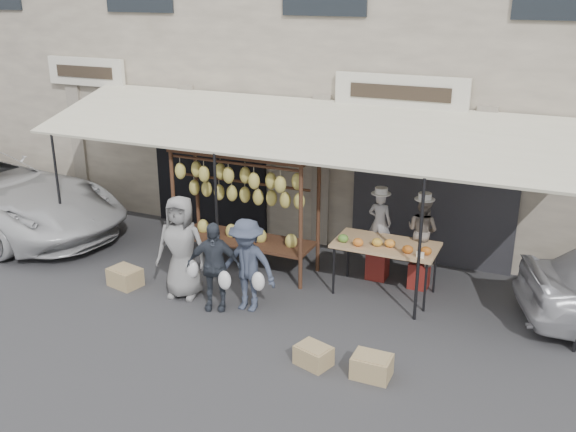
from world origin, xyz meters
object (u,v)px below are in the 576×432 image
object	(u,v)px
customer_left	(181,247)
customer_right	(247,265)
vendor_right	(422,231)
crate_near_b	(372,366)
produce_table	(385,246)
vendor_left	(380,223)
crate_near_a	(313,356)
customer_mid	(214,266)
crate_far	(125,277)
banana_rack	(243,187)

from	to	relation	value
customer_left	customer_right	size ratio (longest dim) A/B	1.14
vendor_right	customer_right	xyz separation A→B (m)	(-2.32, -1.91, -0.28)
crate_near_b	produce_table	bearing A→B (deg)	102.75
vendor_right	vendor_left	bearing A→B (deg)	14.83
customer_right	crate_near_b	world-z (taller)	customer_right
customer_left	crate_near_a	world-z (taller)	customer_left
customer_mid	vendor_right	bearing A→B (deg)	16.70
vendor_left	customer_right	size ratio (longest dim) A/B	0.73
crate_near_a	crate_far	world-z (taller)	crate_far
produce_table	vendor_right	bearing A→B (deg)	46.34
vendor_right	crate_near_a	xyz separation A→B (m)	(-0.75, -2.98, -0.91)
produce_table	vendor_right	size ratio (longest dim) A/B	1.46
vendor_left	crate_near_a	xyz separation A→B (m)	(0.01, -3.05, -0.91)
customer_right	crate_near_a	size ratio (longest dim) A/B	3.31
vendor_right	crate_near_b	xyz separation A→B (m)	(0.06, -2.93, -0.89)
vendor_left	vendor_right	size ratio (longest dim) A/B	0.96
vendor_left	crate_near_b	bearing A→B (deg)	105.79
crate_near_a	crate_far	size ratio (longest dim) A/B	0.87
crate_near_b	crate_far	distance (m)	4.81
vendor_left	vendor_right	xyz separation A→B (m)	(0.76, -0.07, -0.00)
banana_rack	crate_far	xyz separation A→B (m)	(-1.57, -1.48, -1.41)
vendor_left	crate_near_b	distance (m)	3.24
vendor_right	crate_far	distance (m)	5.16
banana_rack	crate_far	bearing A→B (deg)	-136.67
produce_table	customer_mid	xyz separation A→B (m)	(-2.34, -1.58, -0.14)
banana_rack	crate_far	distance (m)	2.58
banana_rack	crate_near_a	world-z (taller)	banana_rack
banana_rack	crate_far	world-z (taller)	banana_rack
banana_rack	crate_near_b	distance (m)	4.20
customer_mid	crate_near_a	xyz separation A→B (m)	(2.07, -0.89, -0.59)
produce_table	crate_near_a	xyz separation A→B (m)	(-0.27, -2.47, -0.73)
customer_mid	crate_far	distance (m)	1.92
customer_left	crate_near_a	xyz separation A→B (m)	(2.77, -1.06, -0.73)
produce_table	crate_far	world-z (taller)	produce_table
customer_mid	banana_rack	bearing A→B (deg)	79.93
banana_rack	crate_far	size ratio (longest dim) A/B	4.89
crate_near_b	customer_mid	bearing A→B (deg)	163.74
vendor_left	crate_far	bearing A→B (deg)	28.69
banana_rack	crate_near_a	size ratio (longest dim) A/B	5.63
produce_table	vendor_right	distance (m)	0.73
customer_right	crate_near_b	xyz separation A→B (m)	(2.39, -1.02, -0.61)
banana_rack	vendor_left	bearing A→B (deg)	14.78
customer_right	vendor_left	bearing A→B (deg)	51.23
produce_table	customer_right	world-z (taller)	customer_right
produce_table	crate_near_a	distance (m)	2.59
customer_left	customer_mid	world-z (taller)	customer_left
crate_near_a	crate_far	bearing A→B (deg)	166.23
vendor_right	crate_far	xyz separation A→B (m)	(-4.66, -2.03, -0.89)
crate_near_a	customer_right	bearing A→B (deg)	145.71
customer_right	crate_near_b	bearing A→B (deg)	-23.62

